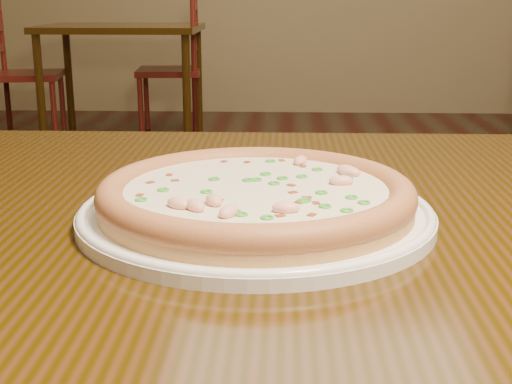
{
  "coord_description": "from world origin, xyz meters",
  "views": [
    {
      "loc": [
        -0.27,
        -1.29,
        0.97
      ],
      "look_at": [
        -0.29,
        -0.63,
        0.78
      ],
      "focal_mm": 50.0,
      "sensor_mm": 36.0,
      "label": 1
    }
  ],
  "objects_px": {
    "bg_table_left": "(122,40)",
    "chair_a": "(19,74)",
    "pizza": "(256,195)",
    "plate": "(256,213)",
    "hero_table": "(369,295)",
    "chair_b": "(177,70)"
  },
  "relations": [
    {
      "from": "hero_table",
      "to": "plate",
      "type": "relative_size",
      "value": 3.47
    },
    {
      "from": "chair_a",
      "to": "chair_b",
      "type": "relative_size",
      "value": 1.0
    },
    {
      "from": "hero_table",
      "to": "pizza",
      "type": "relative_size",
      "value": 3.9
    },
    {
      "from": "pizza",
      "to": "bg_table_left",
      "type": "height_order",
      "value": "pizza"
    },
    {
      "from": "bg_table_left",
      "to": "chair_a",
      "type": "bearing_deg",
      "value": -178.69
    },
    {
      "from": "pizza",
      "to": "chair_b",
      "type": "distance_m",
      "value": 4.26
    },
    {
      "from": "plate",
      "to": "bg_table_left",
      "type": "height_order",
      "value": "plate"
    },
    {
      "from": "bg_table_left",
      "to": "pizza",
      "type": "bearing_deg",
      "value": -75.52
    },
    {
      "from": "pizza",
      "to": "chair_a",
      "type": "distance_m",
      "value": 4.28
    },
    {
      "from": "hero_table",
      "to": "plate",
      "type": "xyz_separation_m",
      "value": [
        -0.12,
        -0.05,
        0.11
      ]
    },
    {
      "from": "hero_table",
      "to": "bg_table_left",
      "type": "relative_size",
      "value": 1.2
    },
    {
      "from": "plate",
      "to": "pizza",
      "type": "xyz_separation_m",
      "value": [
        0.0,
        -0.0,
        0.02
      ]
    },
    {
      "from": "hero_table",
      "to": "pizza",
      "type": "distance_m",
      "value": 0.18
    },
    {
      "from": "bg_table_left",
      "to": "chair_b",
      "type": "relative_size",
      "value": 1.05
    },
    {
      "from": "plate",
      "to": "bg_table_left",
      "type": "relative_size",
      "value": 0.35
    },
    {
      "from": "hero_table",
      "to": "chair_b",
      "type": "xyz_separation_m",
      "value": [
        -0.82,
        4.14,
        -0.21
      ]
    },
    {
      "from": "pizza",
      "to": "bg_table_left",
      "type": "bearing_deg",
      "value": 104.48
    },
    {
      "from": "pizza",
      "to": "bg_table_left",
      "type": "distance_m",
      "value": 4.06
    },
    {
      "from": "pizza",
      "to": "bg_table_left",
      "type": "relative_size",
      "value": 0.31
    },
    {
      "from": "hero_table",
      "to": "pizza",
      "type": "height_order",
      "value": "pizza"
    },
    {
      "from": "bg_table_left",
      "to": "chair_a",
      "type": "distance_m",
      "value": 0.71
    },
    {
      "from": "hero_table",
      "to": "chair_b",
      "type": "relative_size",
      "value": 1.26
    }
  ]
}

